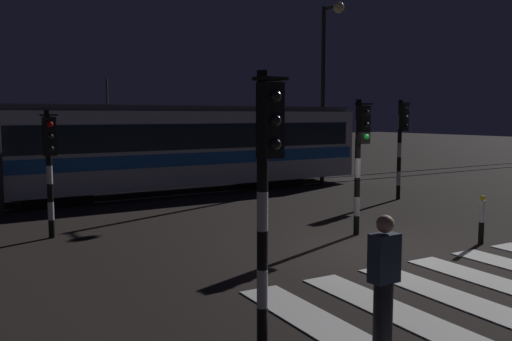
{
  "coord_description": "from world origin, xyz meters",
  "views": [
    {
      "loc": [
        -8.33,
        -8.18,
        2.91
      ],
      "look_at": [
        -0.57,
        4.19,
        1.4
      ],
      "focal_mm": 37.72,
      "sensor_mm": 36.0,
      "label": 1
    }
  ],
  "objects": [
    {
      "name": "ground_plane",
      "position": [
        0.0,
        0.0,
        0.0
      ],
      "size": [
        120.0,
        120.0,
        0.0
      ],
      "primitive_type": "plane",
      "color": "black"
    },
    {
      "name": "rail_near",
      "position": [
        0.0,
        9.62,
        0.01
      ],
      "size": [
        80.0,
        0.12,
        0.03
      ],
      "primitive_type": "cube",
      "color": "#59595E",
      "rests_on": "ground"
    },
    {
      "name": "rail_far",
      "position": [
        0.0,
        11.05,
        0.01
      ],
      "size": [
        80.0,
        0.12,
        0.03
      ],
      "primitive_type": "cube",
      "color": "#59595E",
      "rests_on": "ground"
    },
    {
      "name": "traffic_light_corner_far_left",
      "position": [
        -5.78,
        4.94,
        1.99
      ],
      "size": [
        0.36,
        0.42,
        3.02
      ],
      "color": "black",
      "rests_on": "ground"
    },
    {
      "name": "traffic_light_corner_near_left",
      "position": [
        -4.78,
        -2.76,
        2.27
      ],
      "size": [
        0.36,
        0.42,
        3.44
      ],
      "color": "black",
      "rests_on": "ground"
    },
    {
      "name": "traffic_light_corner_far_right",
      "position": [
        5.65,
        4.73,
        2.26
      ],
      "size": [
        0.36,
        0.42,
        3.42
      ],
      "color": "black",
      "rests_on": "ground"
    },
    {
      "name": "traffic_light_median_centre",
      "position": [
        0.59,
        1.34,
        2.16
      ],
      "size": [
        0.36,
        0.42,
        3.28
      ],
      "color": "black",
      "rests_on": "ground"
    },
    {
      "name": "street_lamp_trackside_right",
      "position": [
        5.93,
        9.08,
        4.64
      ],
      "size": [
        0.44,
        1.21,
        7.34
      ],
      "color": "black",
      "rests_on": "ground"
    },
    {
      "name": "tram",
      "position": [
        -0.43,
        10.33,
        1.75
      ],
      "size": [
        15.76,
        2.58,
        4.15
      ],
      "color": "silver",
      "rests_on": "ground"
    },
    {
      "name": "pedestrian_waiting_at_kerb",
      "position": [
        -3.63,
        -3.61,
        0.88
      ],
      "size": [
        0.36,
        0.24,
        1.71
      ],
      "color": "black",
      "rests_on": "ground"
    },
    {
      "name": "bollard_island_edge",
      "position": [
        2.33,
        -0.77,
        0.56
      ],
      "size": [
        0.12,
        0.12,
        1.11
      ],
      "color": "black",
      "rests_on": "ground"
    }
  ]
}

